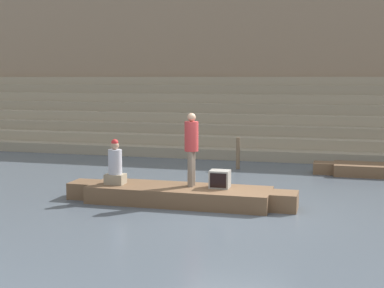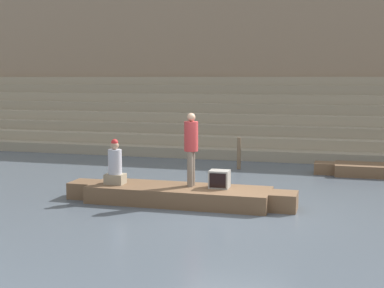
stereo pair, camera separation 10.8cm
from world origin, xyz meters
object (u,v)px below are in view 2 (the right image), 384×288
at_px(rowboat_main, 179,194).
at_px(tv_set, 219,179).
at_px(person_standing, 191,144).
at_px(person_rowing, 115,166).
at_px(mooring_post, 239,153).

bearing_deg(rowboat_main, tv_set, 5.33).
xyz_separation_m(person_standing, person_rowing, (-1.89, -0.25, -0.58)).
height_order(rowboat_main, mooring_post, mooring_post).
distance_m(rowboat_main, person_rowing, 1.75).
bearing_deg(person_standing, rowboat_main, -138.29).
height_order(rowboat_main, tv_set, tv_set).
bearing_deg(mooring_post, person_rowing, -111.68).
distance_m(person_rowing, tv_set, 2.63).
bearing_deg(person_rowing, rowboat_main, -7.17).
distance_m(person_standing, person_rowing, 2.00).
bearing_deg(mooring_post, tv_set, -84.58).
xyz_separation_m(rowboat_main, person_standing, (0.27, 0.16, 1.22)).
relative_size(person_standing, mooring_post, 1.68).
xyz_separation_m(rowboat_main, person_rowing, (-1.62, -0.09, 0.64)).
relative_size(rowboat_main, tv_set, 12.01).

